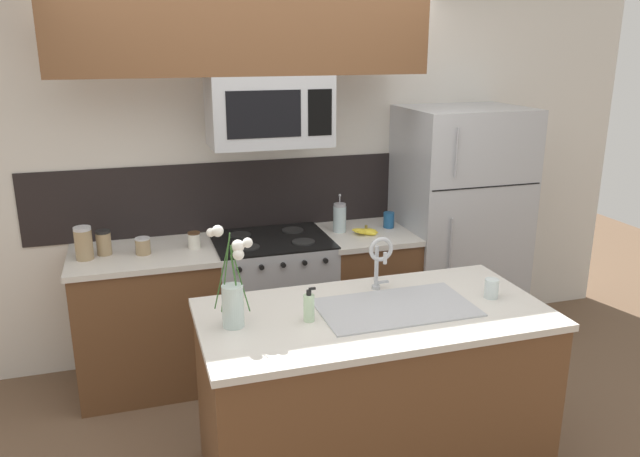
% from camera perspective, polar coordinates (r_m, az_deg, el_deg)
% --- Properties ---
extents(ground_plane, '(10.00, 10.00, 0.00)m').
position_cam_1_polar(ground_plane, '(3.75, -0.89, -18.62)').
color(ground_plane, brown).
extents(rear_partition, '(5.20, 0.10, 2.60)m').
position_cam_1_polar(rear_partition, '(4.46, -1.92, 5.45)').
color(rear_partition, silver).
rests_on(rear_partition, ground).
extents(splash_band, '(3.10, 0.01, 0.48)m').
position_cam_1_polar(splash_band, '(4.37, -5.50, 3.14)').
color(splash_band, black).
rests_on(splash_band, rear_partition).
extents(back_counter_left, '(0.91, 0.65, 0.91)m').
position_cam_1_polar(back_counter_left, '(4.20, -15.38, -7.98)').
color(back_counter_left, brown).
rests_on(back_counter_left, ground).
extents(back_counter_right, '(0.62, 0.65, 0.91)m').
position_cam_1_polar(back_counter_right, '(4.47, 4.13, -5.86)').
color(back_counter_right, brown).
rests_on(back_counter_right, ground).
extents(stove_range, '(0.76, 0.64, 0.93)m').
position_cam_1_polar(stove_range, '(4.29, -4.34, -6.81)').
color(stove_range, '#A8AAAF').
rests_on(stove_range, ground).
extents(microwave, '(0.74, 0.40, 0.43)m').
position_cam_1_polar(microwave, '(3.94, -4.69, 10.70)').
color(microwave, '#A8AAAF').
extents(upper_cabinet_band, '(2.22, 0.34, 0.60)m').
position_cam_1_polar(upper_cabinet_band, '(3.86, -6.99, 18.19)').
color(upper_cabinet_band, brown).
extents(refrigerator, '(0.84, 0.74, 1.74)m').
position_cam_1_polar(refrigerator, '(4.65, 12.36, 0.07)').
color(refrigerator, '#A8AAAF').
rests_on(refrigerator, ground).
extents(storage_jar_tall, '(0.10, 0.10, 0.20)m').
position_cam_1_polar(storage_jar_tall, '(4.00, -20.81, -1.27)').
color(storage_jar_tall, '#997F5B').
rests_on(storage_jar_tall, back_counter_left).
extents(storage_jar_medium, '(0.09, 0.09, 0.15)m').
position_cam_1_polar(storage_jar_medium, '(4.05, -19.16, -1.23)').
color(storage_jar_medium, '#997F5B').
rests_on(storage_jar_medium, back_counter_left).
extents(storage_jar_short, '(0.09, 0.09, 0.11)m').
position_cam_1_polar(storage_jar_short, '(3.99, -15.89, -1.54)').
color(storage_jar_short, '#997F5B').
rests_on(storage_jar_short, back_counter_left).
extents(storage_jar_squat, '(0.08, 0.08, 0.10)m').
position_cam_1_polar(storage_jar_squat, '(4.04, -11.43, -1.04)').
color(storage_jar_squat, silver).
rests_on(storage_jar_squat, back_counter_left).
extents(banana_bunch, '(0.19, 0.15, 0.08)m').
position_cam_1_polar(banana_bunch, '(4.25, 4.23, -0.26)').
color(banana_bunch, yellow).
rests_on(banana_bunch, back_counter_right).
extents(french_press, '(0.09, 0.09, 0.27)m').
position_cam_1_polar(french_press, '(4.29, 1.80, 1.00)').
color(french_press, silver).
rests_on(french_press, back_counter_right).
extents(coffee_tin, '(0.08, 0.08, 0.11)m').
position_cam_1_polar(coffee_tin, '(4.42, 6.31, 0.78)').
color(coffee_tin, '#1E5184').
rests_on(coffee_tin, back_counter_right).
extents(island_counter, '(1.70, 0.85, 0.91)m').
position_cam_1_polar(island_counter, '(3.29, 4.80, -14.75)').
color(island_counter, brown).
rests_on(island_counter, ground).
extents(kitchen_sink, '(0.76, 0.44, 0.16)m').
position_cam_1_polar(kitchen_sink, '(3.15, 6.90, -8.37)').
color(kitchen_sink, '#ADAFB5').
rests_on(kitchen_sink, island_counter).
extents(sink_faucet, '(0.14, 0.14, 0.31)m').
position_cam_1_polar(sink_faucet, '(3.23, 5.51, -2.54)').
color(sink_faucet, '#B7BABF').
rests_on(sink_faucet, island_counter).
extents(dish_soap_bottle, '(0.06, 0.05, 0.16)m').
position_cam_1_polar(dish_soap_bottle, '(2.93, -1.02, -7.21)').
color(dish_soap_bottle, beige).
rests_on(dish_soap_bottle, island_counter).
extents(drinking_glass, '(0.07, 0.07, 0.10)m').
position_cam_1_polar(drinking_glass, '(3.31, 15.41, -5.31)').
color(drinking_glass, silver).
rests_on(drinking_glass, island_counter).
extents(flower_vase, '(0.20, 0.14, 0.48)m').
position_cam_1_polar(flower_vase, '(2.88, -7.97, -6.04)').
color(flower_vase, silver).
rests_on(flower_vase, island_counter).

